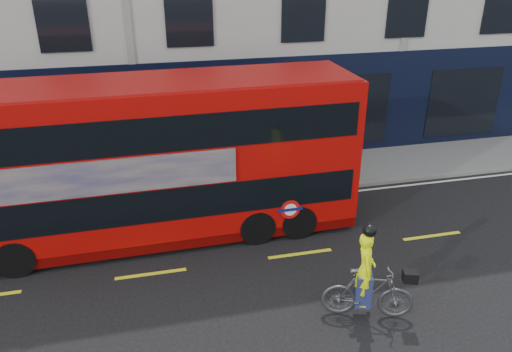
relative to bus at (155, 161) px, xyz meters
name	(u,v)px	position (x,y,z in m)	size (l,w,h in m)	color
ground	(154,312)	(-0.39, -3.44, -2.31)	(120.00, 120.00, 0.00)	black
pavement	(145,188)	(-0.39, 3.06, -2.25)	(60.00, 3.00, 0.12)	gray
kerb	(146,208)	(-0.39, 1.56, -2.25)	(60.00, 0.12, 0.13)	slate
road_edge_line	(147,214)	(-0.39, 1.26, -2.31)	(58.00, 0.10, 0.01)	silver
lane_dashes	(151,274)	(-0.39, -1.94, -2.31)	(58.00, 0.12, 0.01)	yellow
bus	(155,161)	(0.00, 0.00, 0.00)	(11.25, 2.75, 4.51)	#AD0906
cyclist	(367,287)	(4.27, -4.64, -1.52)	(2.12, 1.20, 2.38)	#494B4F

